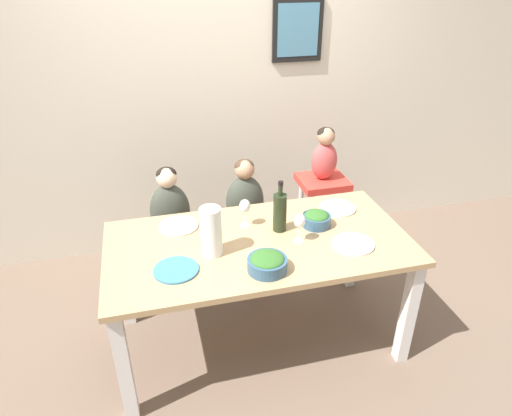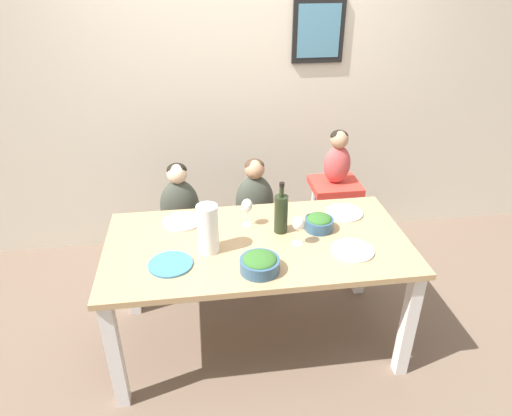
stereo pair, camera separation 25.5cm
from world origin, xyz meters
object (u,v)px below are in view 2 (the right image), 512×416
dinner_plate_back_right (344,213)px  person_child_left (179,200)px  chair_far_center (255,234)px  dinner_plate_back_left (182,221)px  wine_glass_near (298,224)px  dinner_plate_front_right (353,250)px  chair_far_left (183,239)px  person_child_center (255,196)px  wine_glass_far (247,206)px  person_baby_right (338,156)px  wine_bottle (281,213)px  chair_right_highchair (333,205)px  salad_bowl_small (319,222)px  salad_bowl_large (260,263)px  paper_towel_roll (208,229)px  dinner_plate_front_left (171,264)px

dinner_plate_back_right → person_child_left: bearing=157.6°
chair_far_center → dinner_plate_back_left: 0.74m
wine_glass_near → dinner_plate_front_right: bearing=-21.6°
chair_far_left → wine_glass_near: 1.10m
person_child_center → dinner_plate_back_left: 0.64m
wine_glass_far → dinner_plate_front_right: 0.66m
person_baby_right → wine_glass_near: 0.85m
chair_far_left → person_baby_right: bearing=0.0°
wine_glass_near → person_child_left: bearing=132.8°
person_child_center → dinner_plate_back_left: person_child_center is taller
chair_far_left → wine_bottle: (0.60, -0.58, 0.50)m
chair_right_highchair → salad_bowl_small: salad_bowl_small is taller
person_child_center → salad_bowl_large: bearing=-96.2°
wine_glass_far → dinner_plate_back_left: bearing=167.3°
chair_far_center → dinner_plate_back_left: dinner_plate_back_left is taller
paper_towel_roll → chair_far_left: bearing=103.6°
chair_far_left → wine_glass_far: 0.81m
paper_towel_roll → dinner_plate_front_left: size_ratio=1.19×
wine_glass_near → salad_bowl_large: 0.34m
wine_bottle → person_child_center: bearing=97.4°
wine_bottle → salad_bowl_small: (0.23, -0.01, -0.08)m
salad_bowl_small → dinner_plate_back_right: bearing=37.7°
wine_bottle → wine_glass_far: size_ratio=1.79×
person_child_center → wine_glass_far: person_child_center is taller
chair_far_left → salad_bowl_small: bearing=-35.2°
salad_bowl_large → dinner_plate_front_left: (-0.46, 0.11, -0.04)m
dinner_plate_back_left → person_child_left: bearing=93.7°
wine_bottle → dinner_plate_back_left: size_ratio=1.35×
chair_right_highchair → dinner_plate_front_right: size_ratio=3.24×
dinner_plate_front_left → dinner_plate_back_right: (1.07, 0.40, 0.00)m
dinner_plate_back_left → dinner_plate_back_right: 1.01m
chair_right_highchair → salad_bowl_large: salad_bowl_large is taller
chair_far_center → wine_glass_near: bearing=-78.7°
wine_glass_near → dinner_plate_back_right: (0.36, 0.30, -0.12)m
salad_bowl_small → dinner_plate_back_left: (-0.80, 0.19, -0.04)m
dinner_plate_back_right → dinner_plate_front_left: bearing=-159.3°
chair_far_left → person_child_center: 0.61m
chair_far_center → dinner_plate_front_right: bearing=-62.8°
salad_bowl_large → dinner_plate_back_right: bearing=40.0°
dinner_plate_front_right → paper_towel_roll: bearing=171.5°
chair_right_highchair → dinner_plate_back_left: size_ratio=3.24×
chair_far_left → wine_glass_near: (0.67, -0.72, 0.50)m
chair_right_highchair → dinner_plate_back_left: 1.16m
wine_bottle → dinner_plate_front_left: 0.69m
salad_bowl_small → dinner_plate_back_right: 0.26m
chair_far_left → wine_bottle: bearing=-43.9°
person_baby_right → wine_glass_far: (-0.69, -0.48, -0.08)m
person_baby_right → wine_glass_near: size_ratio=2.17×
chair_right_highchair → dinner_plate_front_right: dinner_plate_front_right is taller
chair_far_center → wine_glass_near: (0.14, -0.72, 0.50)m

